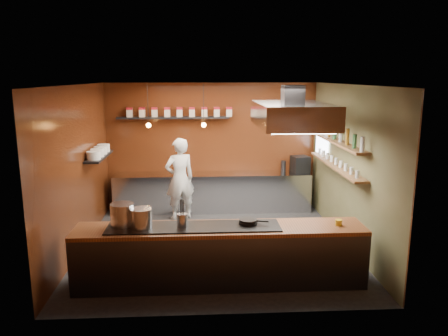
{
  "coord_description": "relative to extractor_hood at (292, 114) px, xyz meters",
  "views": [
    {
      "loc": [
        -0.3,
        -7.85,
        3.15
      ],
      "look_at": [
        0.17,
        0.4,
        1.41
      ],
      "focal_mm": 35.0,
      "sensor_mm": 36.0,
      "label": 1
    }
  ],
  "objects": [
    {
      "name": "wine_glasses",
      "position": [
        1.04,
        0.7,
        -0.97
      ],
      "size": [
        0.07,
        2.37,
        0.13
      ],
      "color": "silver",
      "rests_on": "bottle_shelf_lower"
    },
    {
      "name": "tin_shelf",
      "position": [
        -2.2,
        2.76,
        -0.31
      ],
      "size": [
        2.6,
        0.26,
        0.04
      ],
      "primitive_type": "cube",
      "color": "black",
      "rests_on": "back_wall"
    },
    {
      "name": "plate_stacks",
      "position": [
        -3.64,
        1.4,
        -0.86
      ],
      "size": [
        0.26,
        1.16,
        0.16
      ],
      "color": "white",
      "rests_on": "plate_shelf"
    },
    {
      "name": "chef",
      "position": [
        -2.05,
        2.01,
        -1.59
      ],
      "size": [
        0.78,
        0.66,
        1.83
      ],
      "primitive_type": "imported",
      "rotation": [
        0.0,
        0.0,
        3.53
      ],
      "color": "white",
      "rests_on": "floor"
    },
    {
      "name": "ceiling",
      "position": [
        -1.3,
        0.4,
        0.49
      ],
      "size": [
        5.0,
        5.0,
        0.0
      ],
      "primitive_type": "plane",
      "rotation": [
        3.14,
        0.0,
        0.0
      ],
      "color": "silver",
      "rests_on": "back_wall"
    },
    {
      "name": "utensil_crock",
      "position": [
        -1.87,
        -1.22,
        -1.46
      ],
      "size": [
        0.2,
        0.2,
        0.2
      ],
      "primitive_type": "cylinder",
      "rotation": [
        0.0,
        0.0,
        0.34
      ],
      "color": "#B0B3B7",
      "rests_on": "pass_counter"
    },
    {
      "name": "storage_tins",
      "position": [
        -2.05,
        2.76,
        -0.17
      ],
      "size": [
        2.43,
        0.13,
        0.22
      ],
      "color": "#C0B39F",
      "rests_on": "tin_shelf"
    },
    {
      "name": "back_wall",
      "position": [
        -1.3,
        2.9,
        -1.01
      ],
      "size": [
        5.0,
        0.0,
        5.0
      ],
      "primitive_type": "plane",
      "rotation": [
        1.57,
        0.0,
        0.0
      ],
      "color": "#40170B",
      "rests_on": "ground"
    },
    {
      "name": "stockpot_large",
      "position": [
        -2.77,
        -1.12,
        -1.39
      ],
      "size": [
        0.4,
        0.4,
        0.35
      ],
      "primitive_type": "cylinder",
      "rotation": [
        0.0,
        0.0,
        -0.13
      ],
      "color": "silver",
      "rests_on": "pass_counter"
    },
    {
      "name": "floor",
      "position": [
        -1.3,
        0.4,
        -2.51
      ],
      "size": [
        5.0,
        5.0,
        0.0
      ],
      "primitive_type": "plane",
      "color": "black",
      "rests_on": "ground"
    },
    {
      "name": "pendant_right",
      "position": [
        -1.5,
        2.1,
        -0.35
      ],
      "size": [
        0.1,
        0.1,
        0.95
      ],
      "color": "black",
      "rests_on": "ceiling"
    },
    {
      "name": "bottles",
      "position": [
        1.04,
        0.7,
        -0.45
      ],
      "size": [
        0.06,
        2.66,
        0.24
      ],
      "color": "silver",
      "rests_on": "bottle_shelf_upper"
    },
    {
      "name": "right_wall",
      "position": [
        1.2,
        0.4,
        -1.01
      ],
      "size": [
        0.0,
        5.0,
        5.0
      ],
      "primitive_type": "plane",
      "rotation": [
        1.57,
        0.0,
        -1.57
      ],
      "color": "#4B4C2B",
      "rests_on": "ground"
    },
    {
      "name": "stockpot_small",
      "position": [
        -2.47,
        -1.24,
        -1.41
      ],
      "size": [
        0.43,
        0.43,
        0.3
      ],
      "primitive_type": "cylinder",
      "rotation": [
        0.0,
        0.0,
        -0.42
      ],
      "color": "#B2B4B9",
      "rests_on": "pass_counter"
    },
    {
      "name": "espresso_machine",
      "position": [
        0.8,
        2.64,
        -1.41
      ],
      "size": [
        0.45,
        0.43,
        0.38
      ],
      "primitive_type": "cube",
      "rotation": [
        0.0,
        0.0,
        0.21
      ],
      "color": "black",
      "rests_on": "prep_counter"
    },
    {
      "name": "pass_counter",
      "position": [
        -1.3,
        -1.2,
        -2.04
      ],
      "size": [
        4.4,
        0.72,
        0.94
      ],
      "color": "#38383D",
      "rests_on": "floor"
    },
    {
      "name": "plate_shelf",
      "position": [
        -3.64,
        1.4,
        -0.96
      ],
      "size": [
        0.3,
        1.4,
        0.04
      ],
      "primitive_type": "cube",
      "color": "black",
      "rests_on": "left_wall"
    },
    {
      "name": "left_wall",
      "position": [
        -3.8,
        0.4,
        -1.01
      ],
      "size": [
        0.0,
        5.0,
        5.0
      ],
      "primitive_type": "plane",
      "rotation": [
        1.57,
        0.0,
        1.57
      ],
      "color": "#40170B",
      "rests_on": "ground"
    },
    {
      "name": "extractor_hood",
      "position": [
        0.0,
        0.0,
        0.0
      ],
      "size": [
        1.2,
        2.0,
        0.72
      ],
      "color": "#38383D",
      "rests_on": "ceiling"
    },
    {
      "name": "window_pane",
      "position": [
        1.15,
        2.1,
        -0.61
      ],
      "size": [
        0.0,
        1.0,
        1.0
      ],
      "primitive_type": "plane",
      "rotation": [
        1.57,
        0.0,
        -1.57
      ],
      "color": "white",
      "rests_on": "right_wall"
    },
    {
      "name": "frying_pan",
      "position": [
        -0.87,
        -1.14,
        -1.53
      ],
      "size": [
        0.45,
        0.29,
        0.07
      ],
      "color": "black",
      "rests_on": "pass_counter"
    },
    {
      "name": "bottle_shelf_upper",
      "position": [
        1.04,
        0.7,
        -0.59
      ],
      "size": [
        0.26,
        2.8,
        0.04
      ],
      "primitive_type": "cube",
      "color": "brown",
      "rests_on": "right_wall"
    },
    {
      "name": "prep_counter",
      "position": [
        -1.3,
        2.57,
        -2.06
      ],
      "size": [
        4.6,
        0.65,
        0.9
      ],
      "primitive_type": "cube",
      "color": "silver",
      "rests_on": "floor"
    },
    {
      "name": "bottle_shelf_lower",
      "position": [
        1.04,
        0.7,
        -1.06
      ],
      "size": [
        0.26,
        2.8,
        0.04
      ],
      "primitive_type": "cube",
      "color": "brown",
      "rests_on": "right_wall"
    },
    {
      "name": "butter_jar",
      "position": [
        0.5,
        -1.23,
        -1.54
      ],
      "size": [
        0.13,
        0.13,
        0.09
      ],
      "primitive_type": "cylinder",
      "rotation": [
        0.0,
        0.0,
        -0.31
      ],
      "color": "yellow",
      "rests_on": "pass_counter"
    },
    {
      "name": "pendant_left",
      "position": [
        -2.7,
        2.1,
        -0.35
      ],
      "size": [
        0.1,
        0.1,
        0.95
      ],
      "color": "black",
      "rests_on": "ceiling"
    }
  ]
}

